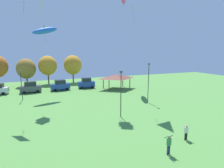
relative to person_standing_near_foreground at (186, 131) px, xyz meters
The scene contains 14 objects.
person_standing_near_foreground is the anchor object (origin of this frame).
person_standing_mid_field 3.70m from the person_standing_near_foreground, 157.24° to the right, with size 0.52×0.53×1.84m.
kite_flying_0 30.90m from the person_standing_near_foreground, 114.93° to the left, with size 5.41×3.17×3.48m.
kite_flying_6 21.16m from the person_standing_near_foreground, 88.48° to the left, with size 2.74×3.00×3.50m.
parked_car_second_from_left 33.37m from the person_standing_near_foreground, 117.99° to the left, with size 4.50×2.24×2.43m.
parked_car_third_from_left 31.02m from the person_standing_near_foreground, 107.42° to the left, with size 4.45×2.18×2.49m.
parked_car_rightmost_in_row 30.01m from the person_standing_near_foreground, 95.56° to the left, with size 4.22×2.33×2.61m.
park_pavilion 26.54m from the person_standing_near_foreground, 81.95° to the left, with size 6.98×5.10×3.60m.
light_post_1 9.44m from the person_standing_near_foreground, 112.27° to the left, with size 0.36×0.20×6.41m.
light_post_2 29.00m from the person_standing_near_foreground, 125.55° to the left, with size 0.36×0.20×5.55m.
light_post_3 14.02m from the person_standing_near_foreground, 72.56° to the left, with size 0.36×0.20×6.99m.
treeline_tree_2 42.43m from the person_standing_near_foreground, 113.49° to the left, with size 4.83×4.83×7.27m.
treeline_tree_3 41.32m from the person_standing_near_foreground, 106.13° to the left, with size 4.95×4.95×7.96m.
treeline_tree_4 39.84m from the person_standing_near_foreground, 96.53° to the left, with size 5.14×5.14×8.04m.
Camera 1 is at (-5.81, 0.40, 8.81)m, focal length 28.00 mm.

